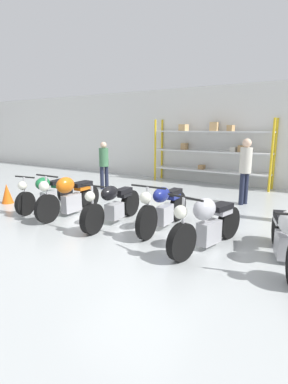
# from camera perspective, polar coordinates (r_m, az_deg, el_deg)

# --- Properties ---
(ground_plane) EXTENTS (30.00, 30.00, 0.00)m
(ground_plane) POSITION_cam_1_polar(r_m,az_deg,el_deg) (6.48, -1.91, -6.70)
(ground_plane) COLOR #B2B7B7
(back_wall) EXTENTS (30.00, 0.08, 3.60)m
(back_wall) POSITION_cam_1_polar(r_m,az_deg,el_deg) (11.61, 15.32, 10.29)
(back_wall) COLOR silver
(back_wall) RESTS_ON ground_plane
(shelving_rack) EXTENTS (4.46, 0.63, 2.41)m
(shelving_rack) POSITION_cam_1_polar(r_m,az_deg,el_deg) (11.44, 12.46, 8.02)
(shelving_rack) COLOR gold
(shelving_rack) RESTS_ON ground_plane
(motorcycle_green) EXTENTS (0.63, 2.09, 0.96)m
(motorcycle_green) POSITION_cam_1_polar(r_m,az_deg,el_deg) (8.29, -18.12, 0.09)
(motorcycle_green) COLOR black
(motorcycle_green) RESTS_ON ground_plane
(motorcycle_orange) EXTENTS (0.67, 2.03, 1.08)m
(motorcycle_orange) POSITION_cam_1_polar(r_m,az_deg,el_deg) (7.41, -14.09, -0.57)
(motorcycle_orange) COLOR black
(motorcycle_orange) RESTS_ON ground_plane
(motorcycle_black) EXTENTS (0.56, 2.10, 0.99)m
(motorcycle_black) POSITION_cam_1_polar(r_m,az_deg,el_deg) (6.61, -5.98, -2.44)
(motorcycle_black) COLOR black
(motorcycle_black) RESTS_ON ground_plane
(motorcycle_blue) EXTENTS (0.74, 2.07, 1.03)m
(motorcycle_blue) POSITION_cam_1_polar(r_m,az_deg,el_deg) (6.22, 3.72, -2.83)
(motorcycle_blue) COLOR black
(motorcycle_blue) RESTS_ON ground_plane
(motorcycle_silver) EXTENTS (0.78, 2.04, 1.05)m
(motorcycle_silver) POSITION_cam_1_polar(r_m,az_deg,el_deg) (5.34, 11.94, -5.76)
(motorcycle_silver) COLOR black
(motorcycle_silver) RESTS_ON ground_plane
(motorcycle_white) EXTENTS (0.88, 2.04, 0.99)m
(motorcycle_white) POSITION_cam_1_polar(r_m,az_deg,el_deg) (5.22, 25.53, -7.65)
(motorcycle_white) COLOR black
(motorcycle_white) RESTS_ON ground_plane
(person_browsing) EXTENTS (0.41, 0.41, 1.81)m
(person_browsing) POSITION_cam_1_polar(r_m,az_deg,el_deg) (8.62, 18.75, 4.74)
(person_browsing) COLOR #1E2338
(person_browsing) RESTS_ON ground_plane
(person_near_rack) EXTENTS (0.42, 0.42, 1.62)m
(person_near_rack) POSITION_cam_1_polar(r_m,az_deg,el_deg) (10.43, -7.65, 5.77)
(person_near_rack) COLOR #1E2338
(person_near_rack) RESTS_ON ground_plane
(traffic_cone) EXTENTS (0.32, 0.32, 0.55)m
(traffic_cone) POSITION_cam_1_polar(r_m,az_deg,el_deg) (9.26, -24.64, -0.28)
(traffic_cone) COLOR orange
(traffic_cone) RESTS_ON ground_plane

